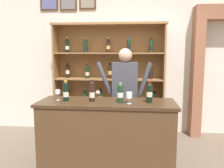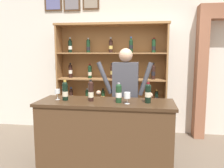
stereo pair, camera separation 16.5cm
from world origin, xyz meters
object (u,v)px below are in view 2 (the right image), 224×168
at_px(wine_shelf, 111,78).
at_px(tasting_counter, 105,136).
at_px(tasting_bottle_rosso, 65,91).
at_px(wine_glass_right, 57,92).
at_px(shopkeeper, 125,90).
at_px(tasting_bottle_grappa, 119,93).
at_px(wine_glass_left, 127,96).
at_px(tasting_bottle_prosecco, 148,93).
at_px(tasting_bottle_super_tuscan, 91,91).

height_order(wine_shelf, tasting_counter, wine_shelf).
distance_m(tasting_bottle_rosso, wine_glass_right, 0.13).
xyz_separation_m(shopkeeper, tasting_bottle_rosso, (-0.78, -0.58, 0.07)).
relative_size(shopkeeper, tasting_bottle_grappa, 6.38).
relative_size(wine_shelf, wine_glass_right, 14.53).
bearing_deg(wine_glass_right, tasting_bottle_grappa, -3.91).
height_order(tasting_counter, wine_glass_right, wine_glass_right).
bearing_deg(wine_shelf, tasting_bottle_grappa, -77.64).
distance_m(tasting_bottle_rosso, tasting_bottle_grappa, 0.75).
bearing_deg(wine_glass_left, wine_shelf, 106.23).
bearing_deg(tasting_bottle_grappa, shopkeeper, 86.84).
relative_size(tasting_counter, wine_glass_left, 12.25).
relative_size(tasting_bottle_rosso, tasting_bottle_prosecco, 1.04).
height_order(tasting_bottle_grappa, wine_glass_left, tasting_bottle_grappa).
relative_size(tasting_bottle_super_tuscan, tasting_bottle_grappa, 1.11).
distance_m(wine_shelf, tasting_bottle_prosecco, 1.55).
height_order(tasting_bottle_rosso, tasting_bottle_prosecco, tasting_bottle_rosso).
xyz_separation_m(tasting_bottle_grappa, wine_glass_left, (0.12, -0.05, -0.02)).
relative_size(tasting_bottle_rosso, tasting_bottle_super_tuscan, 0.96).
height_order(shopkeeper, tasting_bottle_prosecco, shopkeeper).
bearing_deg(wine_glass_right, tasting_bottle_prosecco, -0.84).
bearing_deg(tasting_bottle_prosecco, tasting_bottle_super_tuscan, -179.76).
bearing_deg(wine_shelf, tasting_bottle_rosso, -107.43).
bearing_deg(wine_shelf, shopkeeper, -66.93).
distance_m(tasting_bottle_prosecco, wine_glass_left, 0.28).
height_order(shopkeeper, tasting_bottle_rosso, shopkeeper).
xyz_separation_m(tasting_bottle_grappa, tasting_bottle_prosecco, (0.38, 0.04, 0.00)).
relative_size(tasting_counter, wine_glass_right, 12.40).
bearing_deg(wine_shelf, tasting_bottle_prosecco, -63.28).
bearing_deg(shopkeeper, wine_glass_left, -82.81).
bearing_deg(tasting_bottle_rosso, tasting_bottle_grappa, -2.50).
bearing_deg(wine_glass_right, tasting_bottle_super_tuscan, -2.55).
distance_m(tasting_bottle_grappa, wine_glass_left, 0.13).
distance_m(tasting_bottle_rosso, tasting_bottle_super_tuscan, 0.36).
bearing_deg(tasting_bottle_prosecco, wine_shelf, 116.72).
bearing_deg(tasting_bottle_super_tuscan, shopkeeper, 53.81).
xyz_separation_m(tasting_counter, tasting_bottle_super_tuscan, (-0.20, -0.01, 0.63)).
xyz_separation_m(shopkeeper, tasting_bottle_prosecco, (0.35, -0.57, 0.07)).
height_order(tasting_bottle_grappa, tasting_bottle_prosecco, tasting_bottle_prosecco).
bearing_deg(wine_glass_left, tasting_counter, 161.83).
relative_size(wine_shelf, wine_glass_left, 14.35).
distance_m(wine_shelf, tasting_bottle_super_tuscan, 1.39).
relative_size(tasting_bottle_grappa, tasting_bottle_prosecco, 0.97).
xyz_separation_m(tasting_bottle_rosso, tasting_bottle_prosecco, (1.13, 0.01, 0.00)).
bearing_deg(tasting_bottle_rosso, wine_glass_right, 167.60).
relative_size(tasting_bottle_super_tuscan, tasting_bottle_prosecco, 1.08).
xyz_separation_m(tasting_bottle_grappa, wine_glass_right, (-0.87, 0.06, -0.02)).
bearing_deg(wine_glass_left, wine_glass_right, 173.53).
height_order(tasting_bottle_super_tuscan, tasting_bottle_grappa, tasting_bottle_super_tuscan).
bearing_deg(shopkeeper, tasting_bottle_super_tuscan, -126.19).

